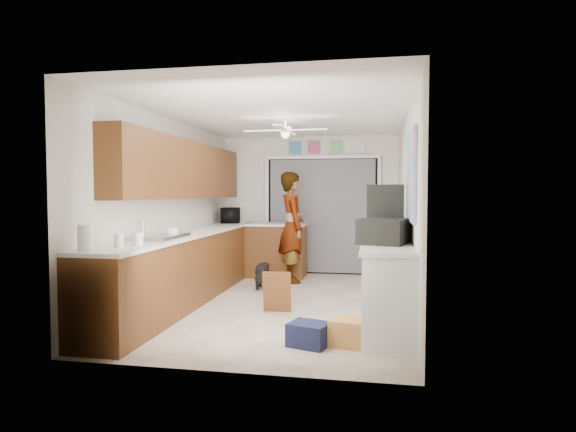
{
  "coord_description": "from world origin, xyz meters",
  "views": [
    {
      "loc": [
        1.22,
        -6.24,
        1.49
      ],
      "look_at": [
        0.0,
        0.4,
        1.15
      ],
      "focal_mm": 30.0,
      "sensor_mm": 36.0,
      "label": 1
    }
  ],
  "objects_px": {
    "navy_crate": "(309,334)",
    "microwave": "(231,215)",
    "cardboard_box": "(352,333)",
    "man": "(292,227)",
    "dog": "(263,275)",
    "paper_towel_roll": "(84,238)",
    "cup": "(172,232)",
    "suitcase": "(385,231)"
  },
  "relations": [
    {
      "from": "microwave",
      "to": "cardboard_box",
      "type": "bearing_deg",
      "value": -161.14
    },
    {
      "from": "navy_crate",
      "to": "cardboard_box",
      "type": "bearing_deg",
      "value": 11.09
    },
    {
      "from": "suitcase",
      "to": "navy_crate",
      "type": "relative_size",
      "value": 1.67
    },
    {
      "from": "cup",
      "to": "suitcase",
      "type": "relative_size",
      "value": 0.23
    },
    {
      "from": "cardboard_box",
      "to": "dog",
      "type": "height_order",
      "value": "dog"
    },
    {
      "from": "microwave",
      "to": "cup",
      "type": "height_order",
      "value": "microwave"
    },
    {
      "from": "man",
      "to": "dog",
      "type": "distance_m",
      "value": 0.99
    },
    {
      "from": "suitcase",
      "to": "dog",
      "type": "xyz_separation_m",
      "value": [
        -1.82,
        1.95,
        -0.87
      ]
    },
    {
      "from": "paper_towel_roll",
      "to": "man",
      "type": "height_order",
      "value": "man"
    },
    {
      "from": "suitcase",
      "to": "man",
      "type": "distance_m",
      "value": 2.95
    },
    {
      "from": "dog",
      "to": "navy_crate",
      "type": "bearing_deg",
      "value": -71.5
    },
    {
      "from": "cardboard_box",
      "to": "man",
      "type": "bearing_deg",
      "value": 109.81
    },
    {
      "from": "paper_towel_roll",
      "to": "navy_crate",
      "type": "height_order",
      "value": "paper_towel_roll"
    },
    {
      "from": "microwave",
      "to": "paper_towel_roll",
      "type": "height_order",
      "value": "microwave"
    },
    {
      "from": "navy_crate",
      "to": "microwave",
      "type": "bearing_deg",
      "value": 117.71
    },
    {
      "from": "microwave",
      "to": "suitcase",
      "type": "bearing_deg",
      "value": -152.44
    },
    {
      "from": "paper_towel_roll",
      "to": "dog",
      "type": "bearing_deg",
      "value": 73.84
    },
    {
      "from": "cardboard_box",
      "to": "microwave",
      "type": "bearing_deg",
      "value": 123.04
    },
    {
      "from": "cardboard_box",
      "to": "navy_crate",
      "type": "xyz_separation_m",
      "value": [
        -0.41,
        -0.08,
        -0.02
      ]
    },
    {
      "from": "cup",
      "to": "paper_towel_roll",
      "type": "height_order",
      "value": "paper_towel_roll"
    },
    {
      "from": "navy_crate",
      "to": "man",
      "type": "xyz_separation_m",
      "value": [
        -0.74,
        3.25,
        0.8
      ]
    },
    {
      "from": "navy_crate",
      "to": "man",
      "type": "height_order",
      "value": "man"
    },
    {
      "from": "cup",
      "to": "paper_towel_roll",
      "type": "xyz_separation_m",
      "value": [
        -0.19,
        -1.51,
        0.07
      ]
    },
    {
      "from": "navy_crate",
      "to": "dog",
      "type": "height_order",
      "value": "dog"
    },
    {
      "from": "suitcase",
      "to": "cardboard_box",
      "type": "distance_m",
      "value": 1.17
    },
    {
      "from": "suitcase",
      "to": "cardboard_box",
      "type": "bearing_deg",
      "value": -100.88
    },
    {
      "from": "microwave",
      "to": "suitcase",
      "type": "distance_m",
      "value": 3.97
    },
    {
      "from": "microwave",
      "to": "cardboard_box",
      "type": "height_order",
      "value": "microwave"
    },
    {
      "from": "microwave",
      "to": "paper_towel_roll",
      "type": "bearing_deg",
      "value": 164.48
    },
    {
      "from": "cup",
      "to": "man",
      "type": "xyz_separation_m",
      "value": [
        1.09,
        2.29,
        -0.09
      ]
    },
    {
      "from": "cardboard_box",
      "to": "man",
      "type": "distance_m",
      "value": 3.46
    },
    {
      "from": "man",
      "to": "cardboard_box",
      "type": "bearing_deg",
      "value": 178.15
    },
    {
      "from": "microwave",
      "to": "man",
      "type": "distance_m",
      "value": 1.26
    },
    {
      "from": "suitcase",
      "to": "paper_towel_roll",
      "type": "bearing_deg",
      "value": -138.86
    },
    {
      "from": "paper_towel_roll",
      "to": "dog",
      "type": "xyz_separation_m",
      "value": [
        0.93,
        3.19,
        -0.86
      ]
    },
    {
      "from": "dog",
      "to": "cup",
      "type": "bearing_deg",
      "value": -117.37
    },
    {
      "from": "navy_crate",
      "to": "dog",
      "type": "bearing_deg",
      "value": 112.46
    },
    {
      "from": "cardboard_box",
      "to": "navy_crate",
      "type": "height_order",
      "value": "cardboard_box"
    },
    {
      "from": "paper_towel_roll",
      "to": "dog",
      "type": "relative_size",
      "value": 0.47
    },
    {
      "from": "navy_crate",
      "to": "dog",
      "type": "relative_size",
      "value": 0.7
    },
    {
      "from": "cup",
      "to": "navy_crate",
      "type": "height_order",
      "value": "cup"
    },
    {
      "from": "paper_towel_roll",
      "to": "navy_crate",
      "type": "bearing_deg",
      "value": 15.29
    }
  ]
}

